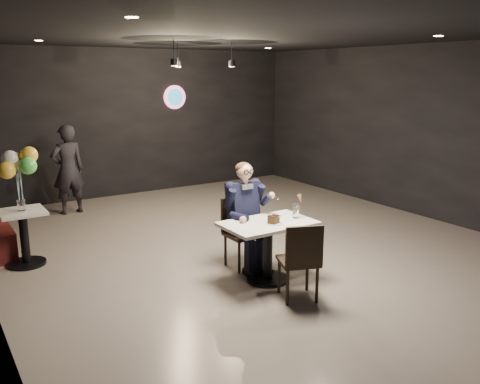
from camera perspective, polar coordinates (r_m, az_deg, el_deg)
floor at (r=7.35m, az=2.56°, el=-6.72°), size 9.00×9.00×0.00m
wall_sign at (r=11.20m, az=-7.35°, el=10.52°), size 0.50×0.06×0.50m
pendant_lights at (r=8.63m, az=-5.19°, el=15.66°), size 1.40×1.20×0.36m
main_table at (r=6.25m, az=3.12°, el=-6.69°), size 1.10×0.70×0.75m
chair_far at (r=6.65m, az=0.36°, el=-4.66°), size 0.42×0.46×0.92m
chair_near at (r=5.78m, az=6.56°, el=-7.54°), size 0.56×0.58×0.92m
seated_man at (r=6.58m, az=0.36°, el=-2.50°), size 0.60×0.80×1.44m
dessert_plate at (r=6.08m, az=3.91°, el=-3.52°), size 0.20×0.20×0.01m
cake_slice at (r=6.05m, az=3.79°, el=-3.10°), size 0.15×0.13×0.08m
mint_leaf at (r=6.06m, az=4.48°, el=-2.73°), size 0.06×0.04×0.01m
sundae_glass at (r=6.32m, az=6.30°, el=-2.12°), size 0.08×0.08×0.18m
wafer_cone at (r=6.31m, az=6.78°, el=-0.76°), size 0.07×0.07×0.12m
side_table at (r=7.33m, az=-23.02°, el=-4.93°), size 0.57×0.57×0.71m
balloon_vase at (r=7.20m, az=-23.36°, el=-1.35°), size 0.10×0.10×0.15m
balloon_bunch at (r=7.12m, az=-23.65°, el=1.85°), size 0.41×0.41×0.67m
passerby at (r=9.66m, az=-18.75°, el=2.40°), size 0.62×0.43×1.62m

